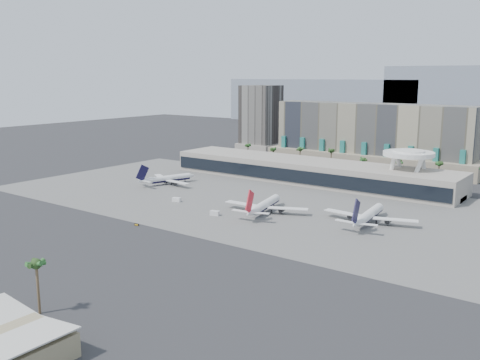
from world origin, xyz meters
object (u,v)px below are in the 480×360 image
Objects in this scene: service_vehicle_b at (215,213)px; taxiway_sign at (137,225)px; airliner_centre at (264,205)px; service_vehicle_a at (177,200)px; airliner_left at (168,179)px; airliner_right at (369,215)px.

taxiway_sign is (-15.10, -31.46, -0.58)m from service_vehicle_b.
airliner_centre is 9.87× the size of service_vehicle_a.
service_vehicle_a is at bearing 149.88° from service_vehicle_b.
airliner_centre is at bearing 3.08° from airliner_left.
airliner_centre reaches higher than taxiway_sign.
airliner_centre reaches higher than airliner_left.
taxiway_sign is (-29.82, -47.99, -3.05)m from airliner_centre.
airliner_right reaches higher than service_vehicle_a.
airliner_centre is 56.58m from taxiway_sign.
service_vehicle_a is at bearing 95.76° from taxiway_sign.
airliner_right is 91.71m from service_vehicle_a.
airliner_centre is at bearing -172.35° from airliner_right.
airliner_right reaches higher than taxiway_sign.
service_vehicle_b is 1.99× the size of taxiway_sign.
taxiway_sign is at bearing -129.75° from service_vehicle_b.
service_vehicle_a is (33.01, -28.05, -2.22)m from airliner_left.
airliner_centre reaches higher than service_vehicle_b.
airliner_left is 123.11m from airliner_right.
taxiway_sign is at bearing -82.06° from service_vehicle_a.
service_vehicle_b is at bearing -144.51° from airliner_centre.
airliner_left reaches higher than taxiway_sign.
airliner_left is at bearing 109.77° from taxiway_sign.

